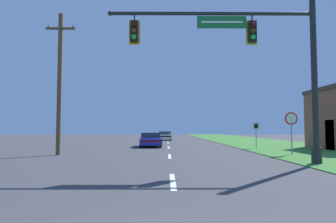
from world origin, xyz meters
TOP-DOWN VIEW (x-y plane):
  - grass_verge_right at (10.50, 30.00)m, footprint 10.00×110.00m
  - road_center_line at (0.00, 22.00)m, footprint 0.16×34.80m
  - signal_mast at (4.09, 10.28)m, footprint 9.44×0.47m
  - car_ahead at (-1.58, 23.25)m, footprint 2.16×4.39m
  - far_car at (-0.37, 39.14)m, footprint 1.82×4.54m
  - stop_sign at (7.27, 14.93)m, footprint 0.76×0.07m
  - route_sign_post at (6.87, 20.62)m, footprint 0.55×0.06m
  - utility_pole_near at (-6.62, 15.05)m, footprint 1.80×0.26m

SIDE VIEW (x-z plane):
  - road_center_line at x=0.00m, z-range 0.00..0.01m
  - grass_verge_right at x=10.50m, z-range 0.00..0.04m
  - car_ahead at x=-1.58m, z-range 0.01..1.20m
  - far_car at x=-0.37m, z-range 0.01..1.20m
  - route_sign_post at x=6.87m, z-range 0.51..2.54m
  - stop_sign at x=7.27m, z-range 0.61..3.12m
  - utility_pole_near at x=-6.62m, z-range 0.15..8.70m
  - signal_mast at x=4.09m, z-range 0.83..8.39m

